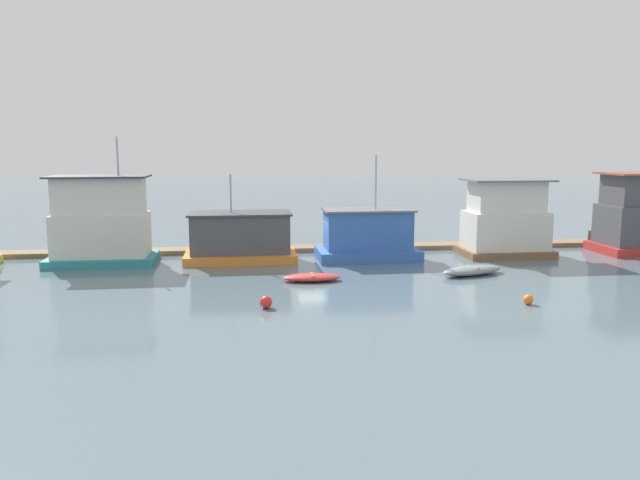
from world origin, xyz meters
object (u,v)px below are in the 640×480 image
houseboat_teal (101,223)px  houseboat_red (640,216)px  mooring_post_near_right (589,239)px  houseboat_orange (240,238)px  dinghy_red (312,277)px  buoy_red (266,302)px  houseboat_blue (367,236)px  mooring_post_far_left (58,243)px  buoy_orange (528,300)px  dinghy_grey (472,270)px  houseboat_brown (505,221)px

houseboat_teal → houseboat_red: 35.13m
mooring_post_near_right → houseboat_orange: bearing=-175.3°
dinghy_red → buoy_red: bearing=-116.6°
houseboat_blue → dinghy_red: size_ratio=2.11×
mooring_post_far_left → buoy_orange: 28.76m
mooring_post_far_left → mooring_post_near_right: bearing=0.0°
buoy_red → houseboat_blue: bearing=58.8°
mooring_post_near_right → dinghy_red: bearing=-157.4°
houseboat_red → buoy_red: bearing=-155.7°
buoy_orange → houseboat_blue: bearing=112.2°
dinghy_grey → mooring_post_near_right: 14.33m
houseboat_teal → houseboat_brown: size_ratio=1.35×
houseboat_teal → buoy_orange: bearing=-30.8°
buoy_orange → houseboat_brown: bearing=71.2°
houseboat_red → mooring_post_near_right: bearing=130.2°
houseboat_red → houseboat_brown: bearing=179.7°
houseboat_teal → mooring_post_near_right: houseboat_teal is taller
houseboat_orange → buoy_red: (1.13, -11.96, -1.16)m
buoy_orange → mooring_post_far_left: bearing=149.0°
houseboat_red → houseboat_teal: bearing=179.3°
houseboat_blue → dinghy_red: (-4.25, -6.10, -1.26)m
houseboat_teal → dinghy_red: size_ratio=2.47×
houseboat_orange → dinghy_grey: 14.33m
buoy_orange → dinghy_grey: bearing=91.4°
dinghy_red → mooring_post_near_right: (20.86, 8.67, 0.40)m
houseboat_brown → mooring_post_near_right: 7.93m
buoy_orange → buoy_red: 11.95m
houseboat_teal → houseboat_brown: bearing=-0.8°
houseboat_blue → buoy_red: size_ratio=11.66×
houseboat_blue → mooring_post_far_left: (-19.63, 2.56, -0.47)m
dinghy_grey → mooring_post_far_left: mooring_post_far_left is taller
dinghy_grey → houseboat_blue: bearing=130.8°
houseboat_orange → buoy_orange: (13.05, -12.79, -1.21)m
houseboat_blue → buoy_orange: (5.01, -12.25, -1.24)m
houseboat_brown → buoy_orange: houseboat_brown is taller
mooring_post_far_left → houseboat_red: bearing=-3.7°
houseboat_orange → houseboat_blue: (8.04, -0.54, 0.02)m
houseboat_teal → houseboat_blue: 16.49m
houseboat_blue → buoy_red: 13.40m
dinghy_red → buoy_orange: buoy_orange is taller
dinghy_grey → buoy_red: buoy_red is taller
mooring_post_near_right → buoy_red: (-23.52, -13.99, -0.33)m
mooring_post_far_left → buoy_red: mooring_post_far_left is taller
houseboat_red → buoy_orange: size_ratio=11.91×
dinghy_red → mooring_post_near_right: bearing=22.6°
houseboat_brown → buoy_orange: size_ratio=12.32×
buoy_red → houseboat_red: bearing=24.3°
buoy_red → dinghy_red: bearing=63.4°
houseboat_brown → dinghy_red: houseboat_brown is taller
dinghy_grey → houseboat_red: bearing=22.5°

